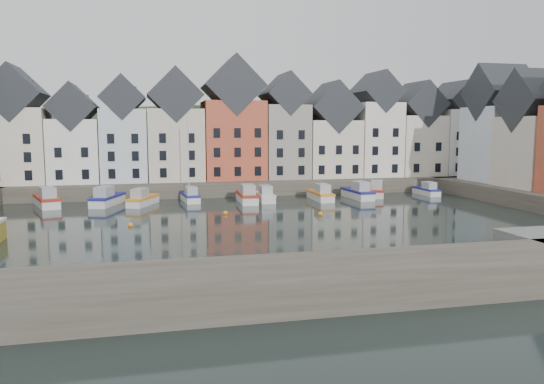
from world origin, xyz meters
name	(u,v)px	position (x,y,z in m)	size (l,w,h in m)	color
ground	(278,226)	(0.00, 0.00, 0.00)	(260.00, 260.00, 0.00)	black
far_quay	(231,184)	(0.00, 30.00, 1.00)	(90.00, 16.00, 2.00)	#433E33
near_wall	(193,290)	(-10.00, -22.00, 1.00)	(50.00, 6.00, 2.00)	#433E33
hillside	(212,263)	(0.02, 56.00, -17.96)	(153.60, 70.40, 64.00)	#25371B
far_terrace	(254,132)	(3.21, 28.00, 8.88)	(72.37, 8.16, 17.78)	#F0E2C9
right_terrace	(541,132)	(36.00, 8.07, 8.91)	(8.30, 24.25, 16.36)	silver
mooring_buoys	(229,217)	(-4.00, 5.33, 0.15)	(20.50, 5.50, 0.50)	orange
boat_a	(47,200)	(-24.23, 18.58, 0.80)	(4.29, 7.33, 2.69)	silver
boat_b	(107,199)	(-17.25, 18.23, 0.79)	(4.19, 7.25, 2.66)	silver
boat_c	(142,200)	(-12.99, 17.14, 0.70)	(4.17, 6.41, 2.36)	silver
boat_d	(190,196)	(-7.00, 19.14, 0.71)	(2.34, 5.90, 11.00)	silver
boat_e	(247,196)	(0.04, 16.68, 0.78)	(2.36, 6.87, 2.61)	silver
boat_f	(264,196)	(2.43, 17.26, 0.70)	(1.96, 6.12, 2.34)	silver
boat_g	(321,195)	(9.87, 16.53, 0.73)	(1.99, 6.38, 2.45)	silver
boat_h	(358,193)	(15.29, 16.93, 0.78)	(2.39, 6.92, 2.63)	silver
boat_i	(377,191)	(18.71, 18.52, 0.74)	(4.56, 6.74, 2.49)	silver
boat_j	(427,190)	(26.37, 18.44, 0.63)	(1.75, 5.52, 2.11)	silver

